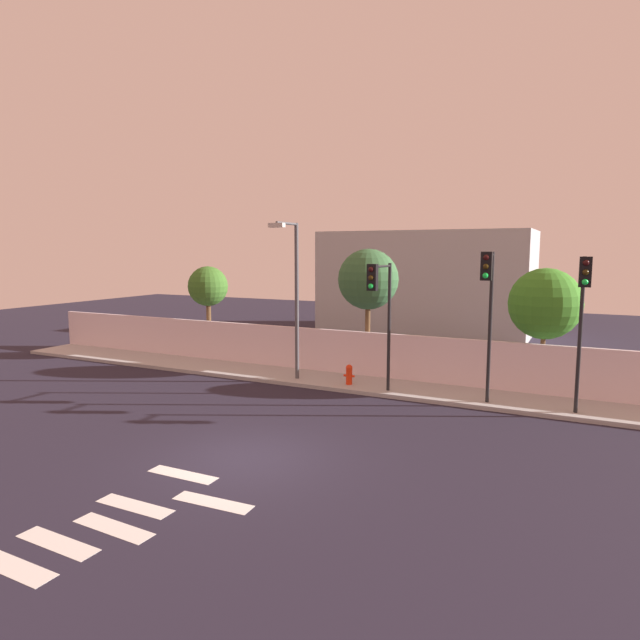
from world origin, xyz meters
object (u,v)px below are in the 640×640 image
traffic_light_left (488,295)px  fire_hydrant (349,374)px  traffic_light_center (583,302)px  street_lamp_curbside (294,288)px  roadside_tree_midleft (368,280)px  traffic_light_right (380,299)px  roadside_tree_midright (545,304)px  roadside_tree_leftmost (208,287)px

traffic_light_left → fire_hydrant: bearing=171.8°
traffic_light_center → traffic_light_left: bearing=-177.7°
street_lamp_curbside → fire_hydrant: bearing=6.2°
fire_hydrant → roadside_tree_midleft: roadside_tree_midleft is taller
traffic_light_right → fire_hydrant: 3.55m
street_lamp_curbside → fire_hydrant: street_lamp_curbside is taller
roadside_tree_midright → street_lamp_curbside: bearing=-161.1°
roadside_tree_leftmost → roadside_tree_midright: bearing=-0.0°
traffic_light_center → roadside_tree_midleft: bearing=157.5°
traffic_light_left → street_lamp_curbside: street_lamp_curbside is taller
traffic_light_center → roadside_tree_leftmost: traffic_light_center is taller
traffic_light_left → street_lamp_curbside: (-7.45, 0.50, -0.00)m
traffic_light_left → traffic_light_center: (2.76, 0.11, -0.11)m
traffic_light_right → street_lamp_curbside: size_ratio=0.76×
traffic_light_center → roadside_tree_leftmost: 17.12m
fire_hydrant → roadside_tree_midright: 7.73m
traffic_light_right → fire_hydrant: (-1.59, 1.00, -3.01)m
roadside_tree_leftmost → roadside_tree_midright: 15.48m
traffic_light_center → roadside_tree_midright: (-1.29, 3.44, -0.42)m
roadside_tree_midleft → roadside_tree_midright: roadside_tree_midleft is taller
street_lamp_curbside → traffic_light_center: bearing=-2.2°
street_lamp_curbside → roadside_tree_midright: 9.45m
traffic_light_left → traffic_light_center: size_ratio=1.03×
traffic_light_right → traffic_light_left: bearing=4.0°
traffic_light_left → fire_hydrant: (-5.18, 0.75, -3.26)m
traffic_light_center → fire_hydrant: traffic_light_center is taller
traffic_light_left → roadside_tree_leftmost: 14.45m
traffic_light_center → roadside_tree_midright: bearing=110.5°
traffic_light_left → roadside_tree_leftmost: traffic_light_left is taller
fire_hydrant → roadside_tree_leftmost: bearing=162.4°
street_lamp_curbside → roadside_tree_midright: street_lamp_curbside is taller
traffic_light_right → street_lamp_curbside: (-3.86, 0.75, 0.25)m
street_lamp_curbside → roadside_tree_leftmost: (-6.55, 3.05, -0.35)m
traffic_light_center → street_lamp_curbside: (-10.22, 0.39, 0.11)m
traffic_light_right → fire_hydrant: bearing=147.8°
fire_hydrant → traffic_light_right: bearing=-32.2°
fire_hydrant → roadside_tree_midright: size_ratio=0.17×
roadside_tree_leftmost → roadside_tree_midright: size_ratio=0.97×
street_lamp_curbside → roadside_tree_midleft: size_ratio=1.16×
roadside_tree_midright → traffic_light_right: bearing=-143.1°
fire_hydrant → roadside_tree_midright: roadside_tree_midright is taller
traffic_light_left → fire_hydrant: 6.17m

